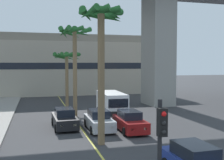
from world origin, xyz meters
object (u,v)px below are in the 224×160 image
object	(u,v)px
car_queue_front	(99,121)
palm_tree_near_median	(67,61)
car_queue_second	(65,119)
palm_tree_mid_median	(101,35)
car_queue_third	(130,122)
palm_tree_far_median	(74,45)
traffic_light_median_near	(161,154)
delivery_van	(111,104)

from	to	relation	value
car_queue_front	palm_tree_near_median	world-z (taller)	palm_tree_near_median
car_queue_second	car_queue_front	bearing A→B (deg)	-28.94
palm_tree_mid_median	car_queue_second	bearing A→B (deg)	108.93
palm_tree_near_median	palm_tree_mid_median	distance (m)	16.04
car_queue_second	palm_tree_mid_median	world-z (taller)	palm_tree_mid_median
car_queue_front	car_queue_third	distance (m)	2.42
car_queue_front	palm_tree_far_median	bearing A→B (deg)	105.19
car_queue_second	car_queue_third	world-z (taller)	same
traffic_light_median_near	palm_tree_near_median	bearing A→B (deg)	89.18
car_queue_front	palm_tree_far_median	xyz separation A→B (m)	(-1.24, 4.55, 6.15)
palm_tree_near_median	palm_tree_far_median	world-z (taller)	palm_tree_far_median
car_queue_front	car_queue_second	bearing A→B (deg)	151.06
car_queue_second	palm_tree_near_median	distance (m)	11.82
delivery_van	palm_tree_mid_median	bearing A→B (deg)	-109.25
palm_tree_near_median	palm_tree_far_median	bearing A→B (deg)	-90.97
car_queue_third	palm_tree_far_median	distance (m)	8.98
car_queue_front	palm_tree_near_median	xyz separation A→B (m)	(-1.11, 12.12, 4.74)
car_queue_front	car_queue_third	world-z (taller)	same
car_queue_third	traffic_light_median_near	xyz separation A→B (m)	(-3.67, -13.18, 1.99)
palm_tree_mid_median	traffic_light_median_near	bearing A→B (deg)	-94.28
car_queue_second	delivery_van	size ratio (longest dim) A/B	0.78
palm_tree_mid_median	palm_tree_far_median	size ratio (longest dim) A/B	1.02
palm_tree_near_median	palm_tree_far_median	distance (m)	7.70
palm_tree_mid_median	palm_tree_far_median	xyz separation A→B (m)	(-0.53, 8.40, -0.04)
car_queue_second	palm_tree_mid_median	xyz separation A→B (m)	(1.79, -5.23, 6.19)
palm_tree_far_median	palm_tree_near_median	bearing A→B (deg)	89.03
car_queue_front	car_queue_third	bearing A→B (deg)	-25.29
car_queue_third	delivery_van	xyz separation A→B (m)	(0.17, 5.96, 0.57)
car_queue_front	palm_tree_near_median	bearing A→B (deg)	95.22
car_queue_second	car_queue_third	size ratio (longest dim) A/B	1.01
delivery_van	palm_tree_near_median	size ratio (longest dim) A/B	0.81
car_queue_second	palm_tree_near_median	world-z (taller)	palm_tree_near_median
palm_tree_far_median	palm_tree_mid_median	bearing A→B (deg)	-86.41
delivery_van	traffic_light_median_near	xyz separation A→B (m)	(-3.84, -19.14, 1.43)
car_queue_front	palm_tree_far_median	distance (m)	7.75
palm_tree_far_median	delivery_van	bearing A→B (deg)	5.94
car_queue_second	traffic_light_median_near	size ratio (longest dim) A/B	0.99
traffic_light_median_near	palm_tree_near_median	world-z (taller)	palm_tree_near_median
car_queue_front	palm_tree_mid_median	world-z (taller)	palm_tree_mid_median
car_queue_front	palm_tree_near_median	size ratio (longest dim) A/B	0.63
car_queue_second	palm_tree_mid_median	bearing A→B (deg)	-71.07
car_queue_front	palm_tree_mid_median	size ratio (longest dim) A/B	0.47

